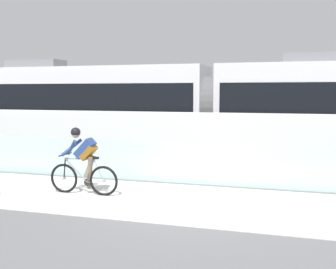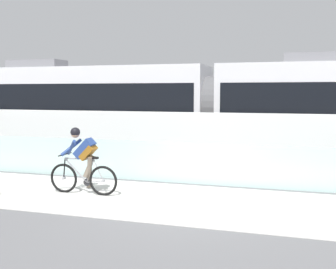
# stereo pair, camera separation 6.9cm
# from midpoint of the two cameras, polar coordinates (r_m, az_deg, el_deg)

# --- Properties ---
(ground_plane) EXTENTS (200.00, 200.00, 0.00)m
(ground_plane) POSITION_cam_midpoint_polar(r_m,az_deg,el_deg) (9.13, 2.43, -9.53)
(ground_plane) COLOR slate
(bike_path_deck) EXTENTS (32.00, 3.20, 0.01)m
(bike_path_deck) POSITION_cam_midpoint_polar(r_m,az_deg,el_deg) (9.13, 2.43, -9.50)
(bike_path_deck) COLOR silver
(bike_path_deck) RESTS_ON ground
(glass_parapet) EXTENTS (32.00, 0.05, 1.10)m
(glass_parapet) POSITION_cam_midpoint_polar(r_m,az_deg,el_deg) (10.77, 4.79, -4.14)
(glass_parapet) COLOR silver
(glass_parapet) RESTS_ON ground
(concrete_barrier_wall) EXTENTS (32.00, 0.36, 1.81)m
(concrete_barrier_wall) POSITION_cam_midpoint_polar(r_m,az_deg,el_deg) (12.47, 6.44, -1.12)
(concrete_barrier_wall) COLOR white
(concrete_barrier_wall) RESTS_ON ground
(tram_rail_near) EXTENTS (32.00, 0.08, 0.01)m
(tram_rail_near) POSITION_cam_midpoint_polar(r_m,az_deg,el_deg) (15.03, 8.00, -3.40)
(tram_rail_near) COLOR #595654
(tram_rail_near) RESTS_ON ground
(tram_rail_far) EXTENTS (32.00, 0.08, 0.01)m
(tram_rail_far) POSITION_cam_midpoint_polar(r_m,az_deg,el_deg) (16.43, 8.72, -2.60)
(tram_rail_far) COLOR #595654
(tram_rail_far) RESTS_ON ground
(tram) EXTENTS (22.56, 2.54, 3.81)m
(tram) POSITION_cam_midpoint_polar(r_m,az_deg,el_deg) (15.65, 6.09, 3.96)
(tram) COLOR silver
(tram) RESTS_ON ground
(cyclist_on_bike) EXTENTS (1.77, 0.58, 1.61)m
(cyclist_on_bike) POSITION_cam_midpoint_polar(r_m,az_deg,el_deg) (9.86, -12.04, -3.84)
(cyclist_on_bike) COLOR black
(cyclist_on_bike) RESTS_ON ground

